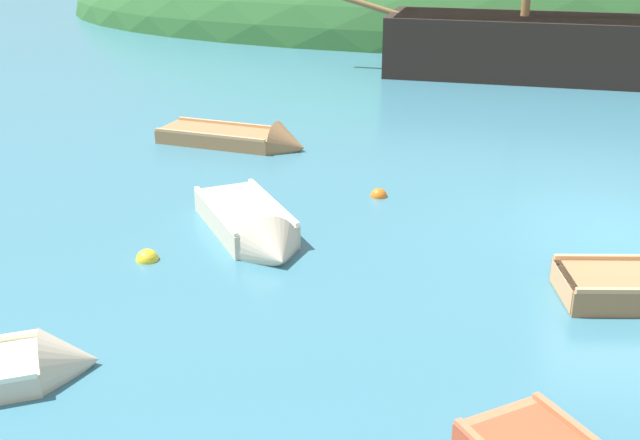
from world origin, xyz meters
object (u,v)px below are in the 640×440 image
(rowboat_portside, at_px, (253,230))
(buoy_yellow, at_px, (147,260))
(buoy_orange, at_px, (379,196))
(rowboat_near_dock, at_px, (245,141))
(sailing_ship, at_px, (604,56))

(rowboat_portside, distance_m, buoy_yellow, 1.85)
(buoy_orange, bearing_deg, rowboat_near_dock, 141.14)
(rowboat_portside, height_order, buoy_orange, rowboat_portside)
(rowboat_near_dock, height_order, buoy_orange, rowboat_near_dock)
(sailing_ship, relative_size, buoy_orange, 50.26)
(buoy_yellow, height_order, buoy_orange, buoy_yellow)
(buoy_orange, bearing_deg, rowboat_portside, -127.50)
(rowboat_near_dock, bearing_deg, rowboat_portside, -63.12)
(rowboat_portside, relative_size, buoy_orange, 9.62)
(rowboat_portside, relative_size, buoy_yellow, 8.61)
(sailing_ship, height_order, rowboat_portside, sailing_ship)
(sailing_ship, height_order, buoy_orange, sailing_ship)
(rowboat_portside, bearing_deg, rowboat_near_dock, 163.10)
(rowboat_near_dock, distance_m, buoy_yellow, 6.42)
(rowboat_portside, xyz_separation_m, buoy_yellow, (-1.44, -1.16, -0.15))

